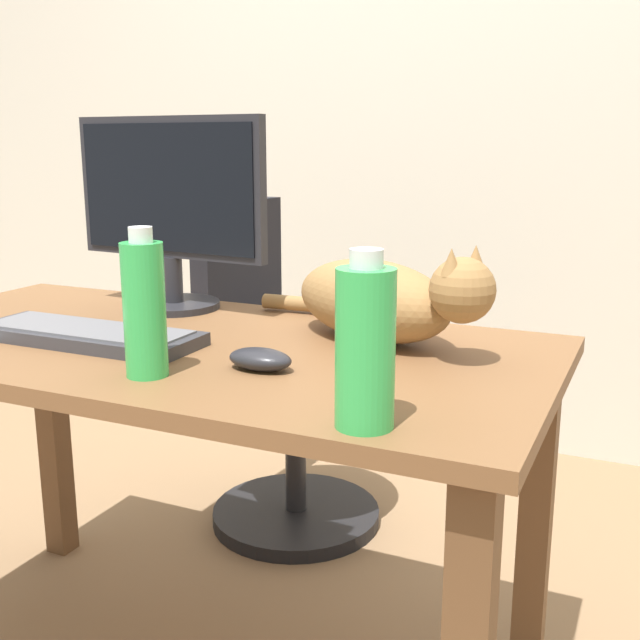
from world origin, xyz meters
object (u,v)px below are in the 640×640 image
monitor (170,206)px  water_bottle (365,346)px  cat (381,299)px  keyboard (87,335)px  computer_mouse (260,359)px  office_chair (280,388)px  spray_bottle (144,308)px

monitor → water_bottle: size_ratio=2.06×
water_bottle → cat: bearing=107.4°
keyboard → computer_mouse: computer_mouse is taller
office_chair → monitor: monitor is taller
water_bottle → computer_mouse: bearing=145.7°
office_chair → spray_bottle: 1.03m
cat → computer_mouse: cat is taller
water_bottle → spray_bottle: 0.40m
keyboard → water_bottle: (0.62, -0.19, 0.09)m
office_chair → keyboard: size_ratio=2.10×
keyboard → water_bottle: size_ratio=1.89×
office_chair → computer_mouse: office_chair is taller
keyboard → spray_bottle: size_ratio=1.86×
office_chair → keyboard: 0.84m
cat → spray_bottle: size_ratio=2.35×
water_bottle → spray_bottle: (-0.39, 0.07, 0.00)m
monitor → computer_mouse: bearing=-39.9°
spray_bottle → keyboard: bearing=151.3°
monitor → water_bottle: monitor is taller
water_bottle → spray_bottle: bearing=170.4°
office_chair → keyboard: office_chair is taller
cat → computer_mouse: bearing=-114.4°
cat → water_bottle: water_bottle is taller
monitor → cat: 0.54m
keyboard → water_bottle: 0.66m
water_bottle → office_chair: bearing=123.0°
cat → spray_bottle: 0.44m
office_chair → spray_bottle: bearing=-75.4°
office_chair → spray_bottle: (0.23, -0.90, 0.43)m
monitor → computer_mouse: monitor is taller
office_chair → cat: office_chair is taller
monitor → computer_mouse: (0.40, -0.34, -0.21)m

